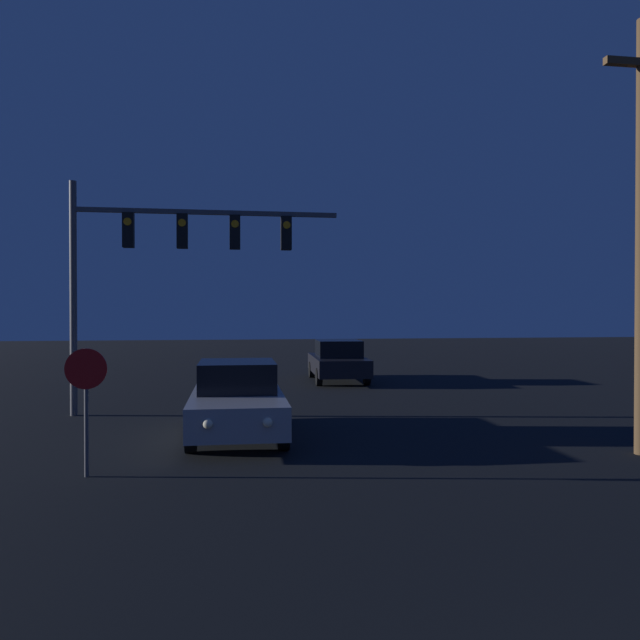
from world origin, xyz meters
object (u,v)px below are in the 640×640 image
object	(u,v)px
car_near	(237,399)
car_far	(338,361)
traffic_signal_mast	(164,250)
stop_sign	(86,388)

from	to	relation	value
car_near	car_far	world-z (taller)	same
car_near	traffic_signal_mast	size ratio (longest dim) A/B	0.69
car_far	car_near	bearing A→B (deg)	-109.11
car_far	stop_sign	world-z (taller)	stop_sign
car_near	stop_sign	world-z (taller)	stop_sign
car_far	traffic_signal_mast	world-z (taller)	traffic_signal_mast
car_near	car_far	bearing A→B (deg)	-110.96
car_near	traffic_signal_mast	xyz separation A→B (m)	(-1.82, 3.31, 3.48)
stop_sign	car_near	bearing A→B (deg)	50.28
car_far	stop_sign	size ratio (longest dim) A/B	2.33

